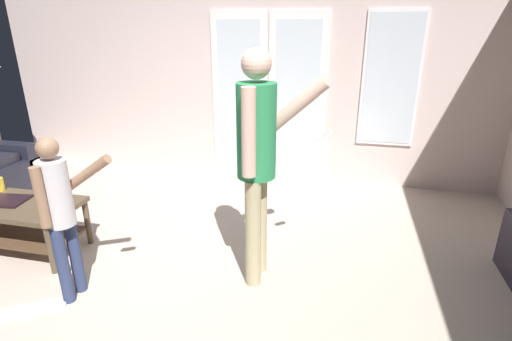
{
  "coord_description": "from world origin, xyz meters",
  "views": [
    {
      "loc": [
        1.29,
        -2.19,
        1.81
      ],
      "look_at": [
        0.75,
        0.12,
        0.92
      ],
      "focal_mm": 27.13,
      "sensor_mm": 36.0,
      "label": 1
    }
  ],
  "objects_px": {
    "coffee_table": "(21,217)",
    "loose_keyboard": "(31,309)",
    "laptop_closed": "(7,201)",
    "person_adult": "(258,151)",
    "tv_remote_black": "(61,199)",
    "cup_near_edge": "(44,202)",
    "person_child": "(60,206)"
  },
  "relations": [
    {
      "from": "person_adult",
      "to": "tv_remote_black",
      "type": "relative_size",
      "value": 9.93
    },
    {
      "from": "coffee_table",
      "to": "person_adult",
      "type": "relative_size",
      "value": 0.58
    },
    {
      "from": "person_child",
      "to": "cup_near_edge",
      "type": "xyz_separation_m",
      "value": [
        -0.52,
        0.41,
        -0.21
      ]
    },
    {
      "from": "loose_keyboard",
      "to": "tv_remote_black",
      "type": "xyz_separation_m",
      "value": [
        -0.29,
        0.78,
        0.44
      ]
    },
    {
      "from": "coffee_table",
      "to": "loose_keyboard",
      "type": "xyz_separation_m",
      "value": [
        0.59,
        -0.64,
        -0.31
      ]
    },
    {
      "from": "loose_keyboard",
      "to": "cup_near_edge",
      "type": "bearing_deg",
      "value": 116.68
    },
    {
      "from": "laptop_closed",
      "to": "cup_near_edge",
      "type": "relative_size",
      "value": 3.27
    },
    {
      "from": "person_adult",
      "to": "person_child",
      "type": "height_order",
      "value": "person_adult"
    },
    {
      "from": "loose_keyboard",
      "to": "tv_remote_black",
      "type": "relative_size",
      "value": 2.6
    },
    {
      "from": "person_adult",
      "to": "coffee_table",
      "type": "bearing_deg",
      "value": -177.46
    },
    {
      "from": "coffee_table",
      "to": "tv_remote_black",
      "type": "relative_size",
      "value": 5.71
    },
    {
      "from": "tv_remote_black",
      "to": "loose_keyboard",
      "type": "bearing_deg",
      "value": -26.44
    },
    {
      "from": "laptop_closed",
      "to": "cup_near_edge",
      "type": "bearing_deg",
      "value": -11.41
    },
    {
      "from": "coffee_table",
      "to": "loose_keyboard",
      "type": "height_order",
      "value": "coffee_table"
    },
    {
      "from": "person_adult",
      "to": "loose_keyboard",
      "type": "bearing_deg",
      "value": -152.7
    },
    {
      "from": "coffee_table",
      "to": "tv_remote_black",
      "type": "height_order",
      "value": "tv_remote_black"
    },
    {
      "from": "cup_near_edge",
      "to": "tv_remote_black",
      "type": "distance_m",
      "value": 0.16
    },
    {
      "from": "person_child",
      "to": "tv_remote_black",
      "type": "distance_m",
      "value": 0.79
    },
    {
      "from": "coffee_table",
      "to": "cup_near_edge",
      "type": "height_order",
      "value": "cup_near_edge"
    },
    {
      "from": "laptop_closed",
      "to": "tv_remote_black",
      "type": "xyz_separation_m",
      "value": [
        0.42,
        0.13,
        0.0
      ]
    },
    {
      "from": "person_adult",
      "to": "tv_remote_black",
      "type": "bearing_deg",
      "value": 178.47
    },
    {
      "from": "coffee_table",
      "to": "tv_remote_black",
      "type": "bearing_deg",
      "value": 23.57
    },
    {
      "from": "coffee_table",
      "to": "person_adult",
      "type": "height_order",
      "value": "person_adult"
    },
    {
      "from": "cup_near_edge",
      "to": "coffee_table",
      "type": "bearing_deg",
      "value": 176.26
    },
    {
      "from": "coffee_table",
      "to": "tv_remote_black",
      "type": "distance_m",
      "value": 0.36
    },
    {
      "from": "coffee_table",
      "to": "person_adult",
      "type": "bearing_deg",
      "value": 2.54
    },
    {
      "from": "person_child",
      "to": "laptop_closed",
      "type": "height_order",
      "value": "person_child"
    },
    {
      "from": "person_child",
      "to": "cup_near_edge",
      "type": "distance_m",
      "value": 0.69
    },
    {
      "from": "laptop_closed",
      "to": "loose_keyboard",
      "type": "bearing_deg",
      "value": -50.42
    },
    {
      "from": "person_adult",
      "to": "laptop_closed",
      "type": "relative_size",
      "value": 5.46
    },
    {
      "from": "person_adult",
      "to": "person_child",
      "type": "relative_size",
      "value": 1.44
    },
    {
      "from": "person_child",
      "to": "cup_near_edge",
      "type": "relative_size",
      "value": 12.38
    }
  ]
}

